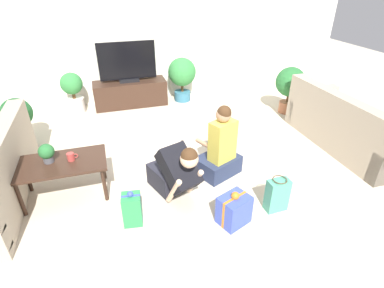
{
  "coord_description": "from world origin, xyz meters",
  "views": [
    {
      "loc": [
        -0.98,
        -3.39,
        2.32
      ],
      "look_at": [
        -0.03,
        -0.29,
        0.45
      ],
      "focal_mm": 28.0,
      "sensor_mm": 36.0,
      "label": 1
    }
  ],
  "objects_px": {
    "tv_console": "(131,93)",
    "potted_plant_back_right": "(182,75)",
    "sofa_right": "(347,127)",
    "gift_bag_a": "(277,195)",
    "potted_plant_corner_left": "(17,116)",
    "dog": "(184,153)",
    "gift_box_b": "(234,210)",
    "mug": "(71,157)",
    "potted_plant_corner_right": "(290,84)",
    "person_sitting": "(220,151)",
    "tabletop_plant": "(47,153)",
    "tv": "(127,64)",
    "potted_plant_back_left": "(73,91)",
    "coffee_table": "(61,166)",
    "gift_box_a": "(132,209)",
    "person_kneeling": "(175,172)"
  },
  "relations": [
    {
      "from": "potted_plant_back_left",
      "to": "potted_plant_corner_left",
      "type": "bearing_deg",
      "value": -124.51
    },
    {
      "from": "potted_plant_corner_left",
      "to": "dog",
      "type": "xyz_separation_m",
      "value": [
        2.17,
        -1.34,
        -0.25
      ]
    },
    {
      "from": "tv_console",
      "to": "gift_box_a",
      "type": "height_order",
      "value": "tv_console"
    },
    {
      "from": "sofa_right",
      "to": "potted_plant_corner_left",
      "type": "height_order",
      "value": "sofa_right"
    },
    {
      "from": "sofa_right",
      "to": "potted_plant_corner_left",
      "type": "bearing_deg",
      "value": 72.66
    },
    {
      "from": "person_kneeling",
      "to": "gift_box_a",
      "type": "height_order",
      "value": "person_kneeling"
    },
    {
      "from": "gift_bag_a",
      "to": "tabletop_plant",
      "type": "xyz_separation_m",
      "value": [
        -2.35,
        0.98,
        0.39
      ]
    },
    {
      "from": "sofa_right",
      "to": "gift_box_a",
      "type": "xyz_separation_m",
      "value": [
        -3.29,
        -0.71,
        -0.12
      ]
    },
    {
      "from": "mug",
      "to": "person_sitting",
      "type": "bearing_deg",
      "value": -3.9
    },
    {
      "from": "tv_console",
      "to": "potted_plant_back_left",
      "type": "relative_size",
      "value": 1.83
    },
    {
      "from": "tv_console",
      "to": "potted_plant_back_right",
      "type": "height_order",
      "value": "potted_plant_back_right"
    },
    {
      "from": "potted_plant_corner_right",
      "to": "sofa_right",
      "type": "bearing_deg",
      "value": -83.81
    },
    {
      "from": "tv_console",
      "to": "tabletop_plant",
      "type": "bearing_deg",
      "value": -115.07
    },
    {
      "from": "sofa_right",
      "to": "gift_bag_a",
      "type": "bearing_deg",
      "value": 119.09
    },
    {
      "from": "tv",
      "to": "gift_box_b",
      "type": "height_order",
      "value": "tv"
    },
    {
      "from": "person_sitting",
      "to": "potted_plant_corner_left",
      "type": "bearing_deg",
      "value": -55.6
    },
    {
      "from": "sofa_right",
      "to": "person_sitting",
      "type": "distance_m",
      "value": 2.1
    },
    {
      "from": "potted_plant_back_left",
      "to": "mug",
      "type": "relative_size",
      "value": 6.29
    },
    {
      "from": "potted_plant_back_left",
      "to": "tv_console",
      "type": "bearing_deg",
      "value": 2.75
    },
    {
      "from": "tv",
      "to": "potted_plant_corner_left",
      "type": "height_order",
      "value": "tv"
    },
    {
      "from": "coffee_table",
      "to": "tv",
      "type": "relative_size",
      "value": 0.93
    },
    {
      "from": "potted_plant_corner_right",
      "to": "tabletop_plant",
      "type": "relative_size",
      "value": 3.85
    },
    {
      "from": "tv",
      "to": "potted_plant_back_left",
      "type": "distance_m",
      "value": 1.12
    },
    {
      "from": "dog",
      "to": "tv_console",
      "type": "bearing_deg",
      "value": 109.51
    },
    {
      "from": "tv",
      "to": "potted_plant_back_left",
      "type": "height_order",
      "value": "tv"
    },
    {
      "from": "dog",
      "to": "sofa_right",
      "type": "bearing_deg",
      "value": 7.51
    },
    {
      "from": "potted_plant_corner_right",
      "to": "gift_bag_a",
      "type": "relative_size",
      "value": 2.09
    },
    {
      "from": "gift_bag_a",
      "to": "tabletop_plant",
      "type": "bearing_deg",
      "value": 157.37
    },
    {
      "from": "sofa_right",
      "to": "person_kneeling",
      "type": "height_order",
      "value": "sofa_right"
    },
    {
      "from": "coffee_table",
      "to": "person_sitting",
      "type": "bearing_deg",
      "value": -3.42
    },
    {
      "from": "dog",
      "to": "gift_box_b",
      "type": "height_order",
      "value": "gift_box_b"
    },
    {
      "from": "potted_plant_back_right",
      "to": "person_kneeling",
      "type": "distance_m",
      "value": 3.07
    },
    {
      "from": "potted_plant_back_left",
      "to": "person_sitting",
      "type": "bearing_deg",
      "value": -55.19
    },
    {
      "from": "potted_plant_corner_left",
      "to": "dog",
      "type": "relative_size",
      "value": 1.42
    },
    {
      "from": "potted_plant_back_left",
      "to": "gift_box_b",
      "type": "height_order",
      "value": "potted_plant_back_left"
    },
    {
      "from": "tv",
      "to": "gift_box_a",
      "type": "bearing_deg",
      "value": -96.77
    },
    {
      "from": "gift_box_b",
      "to": "mug",
      "type": "xyz_separation_m",
      "value": [
        -1.58,
        0.99,
        0.34
      ]
    },
    {
      "from": "potted_plant_back_right",
      "to": "dog",
      "type": "height_order",
      "value": "potted_plant_back_right"
    },
    {
      "from": "coffee_table",
      "to": "dog",
      "type": "xyz_separation_m",
      "value": [
        1.47,
        0.15,
        -0.19
      ]
    },
    {
      "from": "potted_plant_corner_right",
      "to": "person_sitting",
      "type": "height_order",
      "value": "person_sitting"
    },
    {
      "from": "potted_plant_corner_right",
      "to": "person_sitting",
      "type": "xyz_separation_m",
      "value": [
        -1.95,
        -1.49,
        -0.2
      ]
    },
    {
      "from": "coffee_table",
      "to": "gift_bag_a",
      "type": "xyz_separation_m",
      "value": [
        2.23,
        -0.94,
        -0.21
      ]
    },
    {
      "from": "tabletop_plant",
      "to": "potted_plant_corner_right",
      "type": "bearing_deg",
      "value": 18.68
    },
    {
      "from": "sofa_right",
      "to": "gift_bag_a",
      "type": "distance_m",
      "value": 2.0
    },
    {
      "from": "person_sitting",
      "to": "gift_box_a",
      "type": "distance_m",
      "value": 1.33
    },
    {
      "from": "tv_console",
      "to": "mug",
      "type": "distance_m",
      "value": 2.77
    },
    {
      "from": "gift_box_a",
      "to": "gift_box_b",
      "type": "bearing_deg",
      "value": -16.58
    },
    {
      "from": "tabletop_plant",
      "to": "potted_plant_corner_left",
      "type": "bearing_deg",
      "value": 111.62
    },
    {
      "from": "potted_plant_back_right",
      "to": "person_sitting",
      "type": "bearing_deg",
      "value": -95.04
    },
    {
      "from": "person_sitting",
      "to": "mug",
      "type": "height_order",
      "value": "person_sitting"
    }
  ]
}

